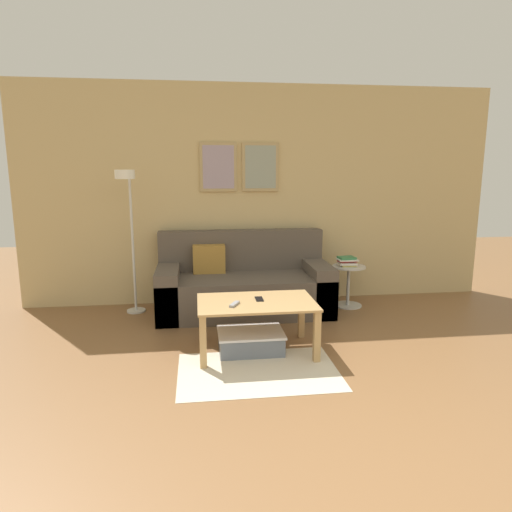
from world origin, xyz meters
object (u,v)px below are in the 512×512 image
at_px(coffee_table, 256,310).
at_px(cell_phone, 259,299).
at_px(book_stack, 347,261).
at_px(storage_bin, 251,341).
at_px(remote_control, 234,304).
at_px(couch, 243,285).
at_px(side_table, 348,282).
at_px(floor_lamp, 128,211).

height_order(coffee_table, cell_phone, cell_phone).
bearing_deg(book_stack, storage_bin, -136.81).
bearing_deg(remote_control, couch, 107.20).
distance_m(couch, storage_bin, 1.18).
height_order(couch, coffee_table, couch).
xyz_separation_m(side_table, book_stack, (-0.02, 0.01, 0.24)).
xyz_separation_m(book_stack, remote_control, (-1.42, -1.30, -0.07)).
distance_m(floor_lamp, cell_phone, 1.77).
bearing_deg(side_table, remote_control, -138.24).
xyz_separation_m(storage_bin, cell_phone, (0.08, 0.04, 0.37)).
bearing_deg(couch, cell_phone, -88.60).
relative_size(coffee_table, book_stack, 4.44).
relative_size(floor_lamp, side_table, 3.29).
bearing_deg(floor_lamp, remote_control, -50.13).
relative_size(couch, remote_control, 12.69).
xyz_separation_m(side_table, cell_phone, (-1.21, -1.14, 0.17)).
bearing_deg(remote_control, floor_lamp, 156.27).
height_order(floor_lamp, cell_phone, floor_lamp).
height_order(storage_bin, cell_phone, cell_phone).
bearing_deg(floor_lamp, coffee_table, -42.66).
height_order(coffee_table, floor_lamp, floor_lamp).
xyz_separation_m(storage_bin, side_table, (1.29, 1.18, 0.20)).
bearing_deg(remote_control, cell_phone, 58.58).
bearing_deg(book_stack, floor_lamp, -177.70).
bearing_deg(book_stack, remote_control, -137.61).
relative_size(storage_bin, floor_lamp, 0.37).
bearing_deg(coffee_table, side_table, 43.88).
distance_m(floor_lamp, side_table, 2.60).
height_order(couch, cell_phone, couch).
relative_size(storage_bin, book_stack, 2.52).
distance_m(coffee_table, remote_control, 0.24).
bearing_deg(couch, storage_bin, -92.68).
distance_m(floor_lamp, book_stack, 2.51).
distance_m(storage_bin, floor_lamp, 1.92).
bearing_deg(remote_control, side_table, 68.16).
bearing_deg(floor_lamp, side_table, 2.01).
bearing_deg(side_table, book_stack, 148.39).
distance_m(coffee_table, book_stack, 1.73).
bearing_deg(side_table, cell_phone, -136.67).
xyz_separation_m(coffee_table, floor_lamp, (-1.20, 1.11, 0.77)).
xyz_separation_m(coffee_table, remote_control, (-0.20, -0.09, 0.09)).
height_order(floor_lamp, remote_control, floor_lamp).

